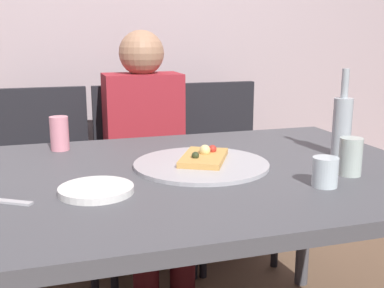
{
  "coord_description": "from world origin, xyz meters",
  "views": [
    {
      "loc": [
        -0.4,
        -1.33,
        1.14
      ],
      "look_at": [
        0.05,
        0.13,
        0.79
      ],
      "focal_mm": 44.09,
      "sensor_mm": 36.0,
      "label": 1
    }
  ],
  "objects_px": {
    "soda_can": "(59,133)",
    "chair_middle": "(142,164)",
    "pizza_slice_last": "(204,157)",
    "guest_in_sweater": "(147,146)",
    "chair_left": "(44,172)",
    "chair_right": "(222,158)",
    "dining_table": "(190,192)",
    "tumbler_far": "(350,157)",
    "tumbler_near": "(325,172)",
    "pizza_tray": "(201,164)",
    "wine_bottle": "(342,124)",
    "plate_stack": "(96,190)"
  },
  "relations": [
    {
      "from": "soda_can",
      "to": "chair_right",
      "type": "xyz_separation_m",
      "value": [
        0.82,
        0.53,
        -0.29
      ]
    },
    {
      "from": "pizza_slice_last",
      "to": "wine_bottle",
      "type": "distance_m",
      "value": 0.49
    },
    {
      "from": "chair_middle",
      "to": "guest_in_sweater",
      "type": "height_order",
      "value": "guest_in_sweater"
    },
    {
      "from": "plate_stack",
      "to": "chair_middle",
      "type": "xyz_separation_m",
      "value": [
        0.32,
        1.05,
        -0.24
      ]
    },
    {
      "from": "tumbler_near",
      "to": "soda_can",
      "type": "height_order",
      "value": "soda_can"
    },
    {
      "from": "soda_can",
      "to": "plate_stack",
      "type": "xyz_separation_m",
      "value": [
        0.08,
        -0.52,
        -0.05
      ]
    },
    {
      "from": "tumbler_far",
      "to": "tumbler_near",
      "type": "bearing_deg",
      "value": -150.84
    },
    {
      "from": "dining_table",
      "to": "wine_bottle",
      "type": "relative_size",
      "value": 5.02
    },
    {
      "from": "chair_left",
      "to": "chair_middle",
      "type": "bearing_deg",
      "value": -180.0
    },
    {
      "from": "pizza_slice_last",
      "to": "chair_middle",
      "type": "height_order",
      "value": "chair_middle"
    },
    {
      "from": "chair_right",
      "to": "chair_left",
      "type": "bearing_deg",
      "value": 0.0
    },
    {
      "from": "chair_right",
      "to": "guest_in_sweater",
      "type": "distance_m",
      "value": 0.47
    },
    {
      "from": "dining_table",
      "to": "wine_bottle",
      "type": "bearing_deg",
      "value": 2.52
    },
    {
      "from": "tumbler_near",
      "to": "chair_right",
      "type": "height_order",
      "value": "chair_right"
    },
    {
      "from": "tumbler_near",
      "to": "plate_stack",
      "type": "height_order",
      "value": "tumbler_near"
    },
    {
      "from": "chair_middle",
      "to": "pizza_tray",
      "type": "bearing_deg",
      "value": 91.57
    },
    {
      "from": "chair_right",
      "to": "wine_bottle",
      "type": "bearing_deg",
      "value": 96.25
    },
    {
      "from": "dining_table",
      "to": "chair_right",
      "type": "bearing_deg",
      "value": 63.89
    },
    {
      "from": "tumbler_near",
      "to": "chair_right",
      "type": "relative_size",
      "value": 0.09
    },
    {
      "from": "tumbler_near",
      "to": "tumbler_far",
      "type": "bearing_deg",
      "value": 29.16
    },
    {
      "from": "guest_in_sweater",
      "to": "dining_table",
      "type": "bearing_deg",
      "value": 88.3
    },
    {
      "from": "guest_in_sweater",
      "to": "chair_right",
      "type": "bearing_deg",
      "value": -160.46
    },
    {
      "from": "dining_table",
      "to": "pizza_slice_last",
      "type": "bearing_deg",
      "value": 41.61
    },
    {
      "from": "dining_table",
      "to": "chair_middle",
      "type": "xyz_separation_m",
      "value": [
        0.02,
        0.92,
        -0.15
      ]
    },
    {
      "from": "chair_left",
      "to": "chair_right",
      "type": "distance_m",
      "value": 0.89
    },
    {
      "from": "dining_table",
      "to": "guest_in_sweater",
      "type": "bearing_deg",
      "value": 88.3
    },
    {
      "from": "tumbler_far",
      "to": "chair_right",
      "type": "relative_size",
      "value": 0.12
    },
    {
      "from": "chair_right",
      "to": "guest_in_sweater",
      "type": "xyz_separation_m",
      "value": [
        -0.43,
        -0.15,
        0.13
      ]
    },
    {
      "from": "soda_can",
      "to": "chair_middle",
      "type": "relative_size",
      "value": 0.14
    },
    {
      "from": "dining_table",
      "to": "soda_can",
      "type": "relative_size",
      "value": 12.21
    },
    {
      "from": "tumbler_far",
      "to": "chair_left",
      "type": "relative_size",
      "value": 0.12
    },
    {
      "from": "pizza_slice_last",
      "to": "chair_right",
      "type": "height_order",
      "value": "chair_right"
    },
    {
      "from": "pizza_tray",
      "to": "tumbler_near",
      "type": "relative_size",
      "value": 5.25
    },
    {
      "from": "tumbler_near",
      "to": "chair_left",
      "type": "height_order",
      "value": "chair_left"
    },
    {
      "from": "wine_bottle",
      "to": "chair_middle",
      "type": "bearing_deg",
      "value": 120.43
    },
    {
      "from": "tumbler_far",
      "to": "chair_left",
      "type": "xyz_separation_m",
      "value": [
        -0.88,
        1.1,
        -0.28
      ]
    },
    {
      "from": "chair_left",
      "to": "guest_in_sweater",
      "type": "xyz_separation_m",
      "value": [
        0.47,
        -0.15,
        0.13
      ]
    },
    {
      "from": "pizza_slice_last",
      "to": "tumbler_far",
      "type": "xyz_separation_m",
      "value": [
        0.37,
        -0.24,
        0.03
      ]
    },
    {
      "from": "pizza_tray",
      "to": "wine_bottle",
      "type": "distance_m",
      "value": 0.51
    },
    {
      "from": "wine_bottle",
      "to": "soda_can",
      "type": "xyz_separation_m",
      "value": [
        -0.92,
        0.36,
        -0.05
      ]
    },
    {
      "from": "pizza_slice_last",
      "to": "tumbler_far",
      "type": "relative_size",
      "value": 2.27
    },
    {
      "from": "pizza_tray",
      "to": "guest_in_sweater",
      "type": "height_order",
      "value": "guest_in_sweater"
    },
    {
      "from": "pizza_tray",
      "to": "pizza_slice_last",
      "type": "distance_m",
      "value": 0.04
    },
    {
      "from": "dining_table",
      "to": "tumbler_near",
      "type": "xyz_separation_m",
      "value": [
        0.31,
        -0.26,
        0.11
      ]
    },
    {
      "from": "pizza_slice_last",
      "to": "guest_in_sweater",
      "type": "height_order",
      "value": "guest_in_sweater"
    },
    {
      "from": "chair_right",
      "to": "pizza_slice_last",
      "type": "bearing_deg",
      "value": 65.88
    },
    {
      "from": "dining_table",
      "to": "chair_right",
      "type": "relative_size",
      "value": 1.65
    },
    {
      "from": "chair_middle",
      "to": "wine_bottle",
      "type": "bearing_deg",
      "value": 120.43
    },
    {
      "from": "pizza_slice_last",
      "to": "guest_in_sweater",
      "type": "distance_m",
      "value": 0.72
    },
    {
      "from": "dining_table",
      "to": "chair_left",
      "type": "relative_size",
      "value": 1.65
    }
  ]
}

